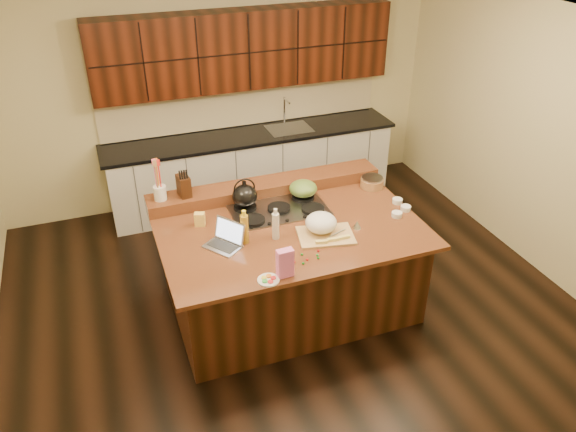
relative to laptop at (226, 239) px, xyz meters
name	(u,v)px	position (x,y,z in m)	size (l,w,h in m)	color
room	(290,185)	(0.63, 0.10, 0.37)	(5.52, 5.02, 2.72)	black
island	(290,266)	(0.63, 0.10, -0.51)	(2.40, 1.60, 0.92)	black
back_ledge	(266,187)	(0.63, 0.80, 0.00)	(2.40, 0.30, 0.12)	black
cooktop	(279,209)	(0.63, 0.40, -0.04)	(0.92, 0.52, 0.05)	gray
back_counter	(250,129)	(0.93, 2.32, 0.01)	(3.70, 0.66, 2.40)	silver
kettle	(245,196)	(0.33, 0.53, 0.10)	(0.24, 0.24, 0.22)	black
green_bowl	(303,188)	(0.93, 0.53, 0.06)	(0.28, 0.28, 0.15)	#4D6D2B
laptop	(226,239)	(0.00, 0.00, 0.00)	(0.38, 0.39, 0.21)	#B7B7BC
oil_bottle	(245,229)	(0.17, -0.02, 0.08)	(0.07, 0.07, 0.27)	#B98D20
vinegar_bottle	(276,226)	(0.44, -0.05, 0.07)	(0.06, 0.06, 0.25)	silver
wooden_tray	(322,226)	(0.85, -0.13, 0.03)	(0.55, 0.45, 0.20)	tan
ramekin_a	(397,214)	(1.64, -0.09, -0.03)	(0.10, 0.10, 0.04)	white
ramekin_b	(406,208)	(1.78, -0.02, -0.03)	(0.10, 0.10, 0.04)	white
ramekin_c	(397,201)	(1.78, 0.14, -0.03)	(0.10, 0.10, 0.04)	white
strainer_bowl	(372,183)	(1.70, 0.53, -0.01)	(0.24, 0.24, 0.09)	#996B3F
kitchen_timer	(357,224)	(1.20, -0.14, -0.02)	(0.08, 0.08, 0.07)	silver
pink_bag	(285,263)	(0.33, -0.60, 0.07)	(0.13, 0.07, 0.25)	pink
candy_plate	(268,280)	(0.18, -0.61, -0.05)	(0.18, 0.18, 0.01)	white
package_box	(200,219)	(-0.14, 0.40, 0.01)	(0.09, 0.07, 0.13)	#F5CB56
utensil_crock	(160,193)	(-0.42, 0.80, 0.13)	(0.12, 0.12, 0.14)	white
knife_block	(184,186)	(-0.20, 0.80, 0.17)	(0.10, 0.17, 0.21)	black
gumdrop_0	(290,261)	(0.43, -0.44, -0.05)	(0.02, 0.02, 0.02)	red
gumdrop_1	(302,254)	(0.56, -0.38, -0.05)	(0.02, 0.02, 0.02)	#198C26
gumdrop_2	(294,262)	(0.46, -0.46, -0.05)	(0.02, 0.02, 0.02)	red
gumdrop_3	(317,255)	(0.68, -0.43, -0.05)	(0.02, 0.02, 0.02)	#198C26
gumdrop_4	(316,246)	(0.72, -0.30, -0.05)	(0.02, 0.02, 0.02)	red
gumdrop_5	(303,263)	(0.52, -0.50, -0.05)	(0.02, 0.02, 0.02)	#198C26
gumdrop_6	(307,260)	(0.58, -0.47, -0.05)	(0.02, 0.02, 0.02)	red
gumdrop_7	(314,247)	(0.70, -0.31, -0.05)	(0.02, 0.02, 0.02)	#198C26
gumdrop_8	(318,251)	(0.71, -0.38, -0.05)	(0.02, 0.02, 0.02)	red
gumdrop_9	(318,258)	(0.67, -0.47, -0.05)	(0.02, 0.02, 0.02)	#198C26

